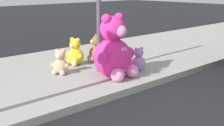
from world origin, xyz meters
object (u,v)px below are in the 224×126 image
at_px(plush_pink_large, 114,52).
at_px(plush_yellow, 75,54).
at_px(plush_brown, 97,51).
at_px(plush_tan, 60,64).
at_px(plush_lavender, 138,61).
at_px(plush_teal, 114,57).

relative_size(plush_pink_large, plush_yellow, 2.01).
bearing_deg(plush_brown, plush_tan, -165.11).
distance_m(plush_pink_large, plush_lavender, 0.91).
xyz_separation_m(plush_lavender, plush_tan, (-1.57, 1.02, 0.01)).
bearing_deg(plush_teal, plush_lavender, -77.75).
distance_m(plush_pink_large, plush_teal, 1.05).
height_order(plush_yellow, plush_teal, plush_yellow).
relative_size(plush_tan, plush_brown, 0.80).
distance_m(plush_tan, plush_brown, 1.50).
xyz_separation_m(plush_lavender, plush_brown, (-0.12, 1.40, 0.07)).
xyz_separation_m(plush_pink_large, plush_teal, (0.68, 0.73, -0.32)).
bearing_deg(plush_yellow, plush_lavender, -62.33).
xyz_separation_m(plush_yellow, plush_brown, (0.66, -0.09, 0.01)).
distance_m(plush_lavender, plush_brown, 1.41).
bearing_deg(plush_teal, plush_tan, 167.55).
bearing_deg(plush_pink_large, plush_lavender, 1.94).
height_order(plush_brown, plush_teal, plush_brown).
bearing_deg(plush_brown, plush_yellow, 172.38).
xyz_separation_m(plush_yellow, plush_teal, (0.63, -0.78, -0.04)).
height_order(plush_tan, plush_yellow, plush_yellow).
distance_m(plush_tan, plush_yellow, 0.92).
distance_m(plush_pink_large, plush_tan, 1.32).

